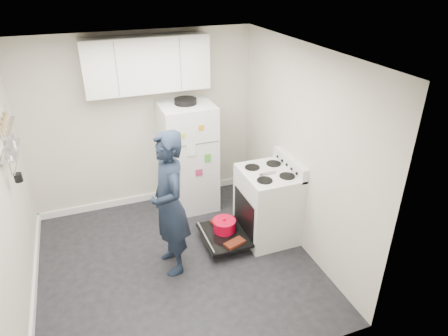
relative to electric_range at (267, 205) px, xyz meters
name	(u,v)px	position (x,y,z in m)	size (l,w,h in m)	color
room	(167,176)	(-1.29, -0.12, 0.74)	(3.21, 3.21, 2.51)	black
electric_range	(267,205)	(0.00, 0.00, 0.00)	(0.66, 0.76, 1.10)	silver
open_oven_door	(224,230)	(-0.57, 0.03, -0.28)	(0.55, 0.71, 0.23)	black
refrigerator	(188,156)	(-0.72, 1.10, 0.33)	(0.72, 0.74, 1.65)	silver
upper_cabinets	(147,64)	(-1.16, 1.28, 1.63)	(1.60, 0.33, 0.70)	silver
wall_shelf_rack	(8,139)	(-2.78, 0.34, 1.21)	(0.14, 0.60, 0.61)	#B2B2B7
person	(169,205)	(-1.30, -0.16, 0.40)	(0.63, 0.41, 1.73)	#151F30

